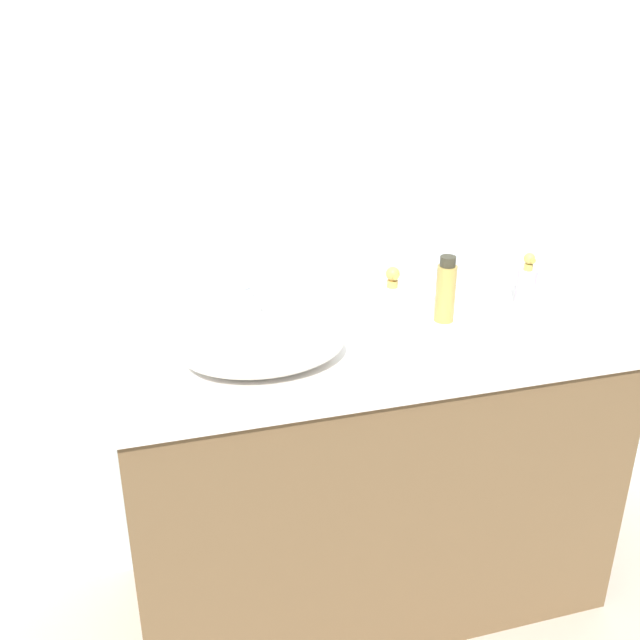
{
  "coord_description": "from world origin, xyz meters",
  "views": [
    {
      "loc": [
        -0.53,
        -1.2,
        1.7
      ],
      "look_at": [
        -0.08,
        0.39,
        0.94
      ],
      "focal_mm": 41.93,
      "sensor_mm": 36.0,
      "label": 1
    }
  ],
  "objects_px": {
    "soap_dispenser": "(526,284)",
    "lotion_bottle": "(446,291)",
    "sink_basin": "(263,344)",
    "candle_jar": "(502,310)",
    "perfume_bottle": "(391,308)"
  },
  "relations": [
    {
      "from": "sink_basin",
      "to": "soap_dispenser",
      "type": "height_order",
      "value": "soap_dispenser"
    },
    {
      "from": "soap_dispenser",
      "to": "candle_jar",
      "type": "distance_m",
      "value": 0.13
    },
    {
      "from": "perfume_bottle",
      "to": "lotion_bottle",
      "type": "bearing_deg",
      "value": 16.17
    },
    {
      "from": "soap_dispenser",
      "to": "candle_jar",
      "type": "bearing_deg",
      "value": -149.75
    },
    {
      "from": "sink_basin",
      "to": "lotion_bottle",
      "type": "relative_size",
      "value": 2.18
    },
    {
      "from": "soap_dispenser",
      "to": "lotion_bottle",
      "type": "distance_m",
      "value": 0.26
    },
    {
      "from": "soap_dispenser",
      "to": "perfume_bottle",
      "type": "height_order",
      "value": "perfume_bottle"
    },
    {
      "from": "lotion_bottle",
      "to": "perfume_bottle",
      "type": "xyz_separation_m",
      "value": [
        -0.17,
        -0.05,
        -0.01
      ]
    },
    {
      "from": "sink_basin",
      "to": "candle_jar",
      "type": "relative_size",
      "value": 7.59
    },
    {
      "from": "soap_dispenser",
      "to": "lotion_bottle",
      "type": "height_order",
      "value": "lotion_bottle"
    },
    {
      "from": "sink_basin",
      "to": "perfume_bottle",
      "type": "height_order",
      "value": "perfume_bottle"
    },
    {
      "from": "sink_basin",
      "to": "soap_dispenser",
      "type": "relative_size",
      "value": 2.55
    },
    {
      "from": "lotion_bottle",
      "to": "candle_jar",
      "type": "distance_m",
      "value": 0.17
    },
    {
      "from": "perfume_bottle",
      "to": "candle_jar",
      "type": "relative_size",
      "value": 3.6
    },
    {
      "from": "soap_dispenser",
      "to": "lotion_bottle",
      "type": "xyz_separation_m",
      "value": [
        -0.26,
        -0.03,
        0.02
      ]
    }
  ]
}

